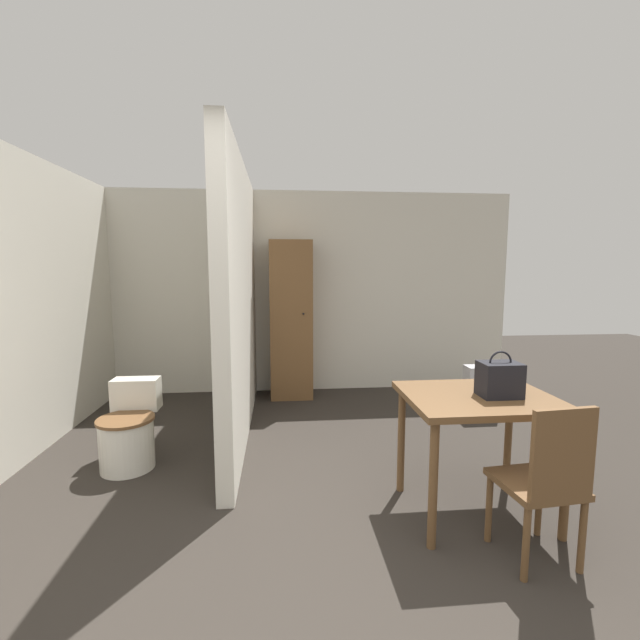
# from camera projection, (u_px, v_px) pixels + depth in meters

# --- Properties ---
(wall_back) EXTENTS (5.48, 0.12, 2.50)m
(wall_back) POSITION_uv_depth(u_px,v_px,m) (296.00, 292.00, 5.42)
(wall_back) COLOR beige
(wall_back) RESTS_ON ground_plane
(partition_wall) EXTENTS (0.12, 2.70, 2.50)m
(partition_wall) POSITION_uv_depth(u_px,v_px,m) (240.00, 302.00, 3.97)
(partition_wall) COLOR beige
(partition_wall) RESTS_ON ground_plane
(dining_table) EXTENTS (0.90, 0.75, 0.78)m
(dining_table) POSITION_uv_depth(u_px,v_px,m) (478.00, 411.00, 2.67)
(dining_table) COLOR brown
(dining_table) RESTS_ON ground_plane
(wooden_chair) EXTENTS (0.42, 0.42, 0.89)m
(wooden_chair) POSITION_uv_depth(u_px,v_px,m) (545.00, 479.00, 2.21)
(wooden_chair) COLOR brown
(wooden_chair) RESTS_ON ground_plane
(toilet) EXTENTS (0.43, 0.57, 0.65)m
(toilet) POSITION_uv_depth(u_px,v_px,m) (129.00, 432.00, 3.37)
(toilet) COLOR silver
(toilet) RESTS_ON ground_plane
(handbag) EXTENTS (0.24, 0.17, 0.28)m
(handbag) POSITION_uv_depth(u_px,v_px,m) (500.00, 379.00, 2.61)
(handbag) COLOR black
(handbag) RESTS_ON dining_table
(wooden_cabinet) EXTENTS (0.50, 0.48, 1.88)m
(wooden_cabinet) POSITION_uv_depth(u_px,v_px,m) (291.00, 320.00, 5.15)
(wooden_cabinet) COLOR brown
(wooden_cabinet) RESTS_ON ground_plane
(space_heater) EXTENTS (0.34, 0.19, 0.53)m
(space_heater) POSITION_uv_depth(u_px,v_px,m) (481.00, 391.00, 4.53)
(space_heater) COLOR #BCBCC1
(space_heater) RESTS_ON ground_plane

